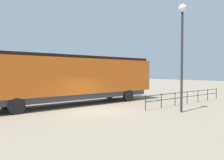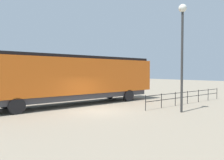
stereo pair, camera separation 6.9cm
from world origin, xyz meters
TOP-DOWN VIEW (x-y plane):
  - ground_plane at (0.00, 0.00)m, footprint 120.00×120.00m
  - locomotive at (-3.79, 0.86)m, footprint 3.18×15.80m
  - lamp_post at (4.08, 4.27)m, footprint 0.55×0.55m
  - platform_fence at (2.08, 8.22)m, footprint 0.05×10.86m

SIDE VIEW (x-z plane):
  - ground_plane at x=0.00m, z-range 0.00..0.00m
  - platform_fence at x=2.08m, z-range 0.17..1.30m
  - locomotive at x=-3.79m, z-range 0.25..4.39m
  - lamp_post at x=4.08m, z-range 1.54..8.95m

